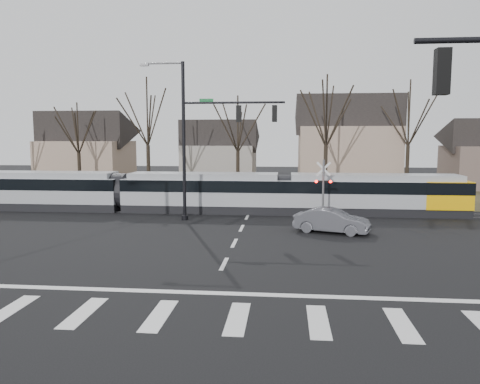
{
  "coord_description": "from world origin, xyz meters",
  "views": [
    {
      "loc": [
        2.59,
        -17.4,
        5.39
      ],
      "look_at": [
        0.0,
        9.0,
        2.3
      ],
      "focal_mm": 35.0,
      "sensor_mm": 36.0,
      "label": 1
    }
  ],
  "objects": [
    {
      "name": "ground",
      "position": [
        0.0,
        0.0,
        0.0
      ],
      "size": [
        140.0,
        140.0,
        0.0
      ],
      "primitive_type": "plane",
      "color": "black"
    },
    {
      "name": "grass_verge",
      "position": [
        0.0,
        32.0,
        0.01
      ],
      "size": [
        140.0,
        28.0,
        0.01
      ],
      "primitive_type": "cube",
      "color": "#38331E",
      "rests_on": "ground"
    },
    {
      "name": "crosswalk",
      "position": [
        0.0,
        -4.0,
        0.01
      ],
      "size": [
        27.0,
        2.6,
        0.01
      ],
      "color": "silver",
      "rests_on": "ground"
    },
    {
      "name": "stop_line",
      "position": [
        0.0,
        -1.8,
        0.01
      ],
      "size": [
        28.0,
        0.35,
        0.01
      ],
      "primitive_type": "cube",
      "color": "silver",
      "rests_on": "ground"
    },
    {
      "name": "lane_dashes",
      "position": [
        0.0,
        16.0,
        0.01
      ],
      "size": [
        0.18,
        30.0,
        0.01
      ],
      "color": "silver",
      "rests_on": "ground"
    },
    {
      "name": "rail_pair",
      "position": [
        0.0,
        15.8,
        0.03
      ],
      "size": [
        90.0,
        1.52,
        0.06
      ],
      "color": "#59595E",
      "rests_on": "ground"
    },
    {
      "name": "tram",
      "position": [
        -3.51,
        16.0,
        1.54
      ],
      "size": [
        37.36,
        2.77,
        2.83
      ],
      "color": "gray",
      "rests_on": "ground"
    },
    {
      "name": "sedan",
      "position": [
        5.23,
        9.18,
        0.7
      ],
      "size": [
        3.93,
        5.08,
        1.39
      ],
      "primitive_type": "imported",
      "rotation": [
        0.0,
        0.0,
        1.26
      ],
      "color": "#4C4C53",
      "rests_on": "ground"
    },
    {
      "name": "signal_pole_far",
      "position": [
        -2.41,
        12.5,
        5.7
      ],
      "size": [
        9.28,
        0.44,
        10.2
      ],
      "color": "black",
      "rests_on": "ground"
    },
    {
      "name": "rail_crossing_signal",
      "position": [
        5.0,
        12.79,
        1.89
      ],
      "size": [
        1.08,
        0.36,
        4.0
      ],
      "color": "#59595B",
      "rests_on": "ground"
    },
    {
      "name": "tree_row",
      "position": [
        2.0,
        26.0,
        5.0
      ],
      "size": [
        59.2,
        7.2,
        10.0
      ],
      "color": "black",
      "rests_on": "ground"
    },
    {
      "name": "house_a",
      "position": [
        -20.0,
        34.0,
        4.46
      ],
      "size": [
        9.72,
        8.64,
        8.6
      ],
      "color": "gray",
      "rests_on": "ground"
    },
    {
      "name": "house_b",
      "position": [
        -5.0,
        36.0,
        3.97
      ],
      "size": [
        8.64,
        7.56,
        7.65
      ],
      "color": "gray",
      "rests_on": "ground"
    },
    {
      "name": "house_c",
      "position": [
        9.0,
        33.0,
        5.23
      ],
      "size": [
        10.8,
        8.64,
        10.1
      ],
      "color": "gray",
      "rests_on": "ground"
    }
  ]
}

